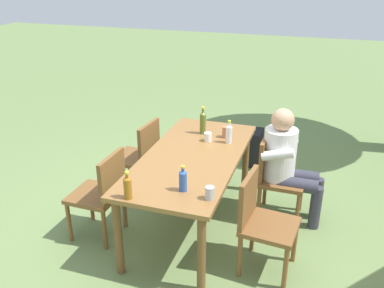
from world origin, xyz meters
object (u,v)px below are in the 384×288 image
Objects in this scene: chair_far_left at (275,173)px; backpack_by_near_side at (254,148)px; chair_near_right at (102,191)px; bottle_clear at (229,133)px; chair_far_right at (261,218)px; person_in_white_shirt at (287,160)px; cup_steel at (210,193)px; bottle_olive at (203,122)px; dining_table at (192,164)px; bottle_blue at (183,180)px; bottle_amber at (128,187)px; cup_terracotta at (226,132)px; chair_near_left at (140,154)px; cup_white at (208,137)px.

backpack_by_near_side is at bearing -160.70° from chair_far_left.
bottle_clear is (-0.83, 0.99, 0.38)m from chair_near_right.
chair_far_right is 0.74× the size of person_in_white_shirt.
bottle_clear is 2.26× the size of cup_steel.
chair_near_right is 2.92× the size of bottle_olive.
bottle_blue is at bearing 11.81° from dining_table.
bottle_blue is 0.44m from bottle_amber.
bottle_blue is at bearing -2.91° from cup_terracotta.
chair_far_right is at bearing 39.39° from bottle_olive.
chair_near_left is at bearing -43.26° from backpack_by_near_side.
chair_far_left is 1.87× the size of backpack_by_near_side.
dining_table is at bearing -6.94° from cup_white.
bottle_olive reaches higher than cup_white.
bottle_olive is at bearing -149.10° from cup_white.
cup_white is 0.20× the size of backpack_by_near_side.
person_in_white_shirt reaches higher than chair_near_left.
bottle_clear is at bearing 89.35° from chair_near_left.
chair_near_right is 8.28× the size of cup_steel.
bottle_clear is at bearing 129.91° from chair_near_right.
dining_table is 8.50× the size of bottle_blue.
person_in_white_shirt reaches higher than bottle_blue.
chair_far_right is at bearing 127.29° from cup_steel.
chair_near_left is 0.74× the size of person_in_white_shirt.
chair_far_right is 1.87× the size of backpack_by_near_side.
chair_near_right is 1.17m from cup_white.
chair_far_left is (-0.42, 0.74, -0.19)m from dining_table.
chair_far_right is (0.84, 0.00, 0.00)m from chair_far_left.
bottle_blue is 1.02m from cup_white.
chair_near_left is 1.42m from bottle_blue.
chair_far_left is 0.77m from cup_white.
chair_near_right is 1.87× the size of backpack_by_near_side.
bottle_amber reaches higher than bottle_blue.
bottle_amber is at bearing -12.41° from cup_white.
chair_near_right is 1.81m from person_in_white_shirt.
bottle_amber is 2.19× the size of cup_steel.
dining_table is at bearing -12.27° from backpack_by_near_side.
cup_steel is at bearing 106.83° from bottle_amber.
chair_near_right is 1.35m from bottle_clear.
chair_far_right is 7.36× the size of cup_terracotta.
chair_near_left is 3.93× the size of bottle_blue.
chair_far_left is at bearing -179.97° from chair_far_right.
cup_white is (-0.38, 0.05, 0.13)m from dining_table.
cup_terracotta is (-1.23, -0.18, 0.01)m from cup_steel.
bottle_blue is 2.11× the size of cup_steel.
person_in_white_shirt is 5.33× the size of bottle_blue.
bottle_clear is at bearing -4.18° from backpack_by_near_side.
bottle_blue reaches higher than chair_far_right.
bottle_olive is at bearing -98.59° from person_in_white_shirt.
cup_white is at bearing -82.64° from bottle_clear.
person_in_white_shirt is at bearing 172.60° from chair_far_right.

